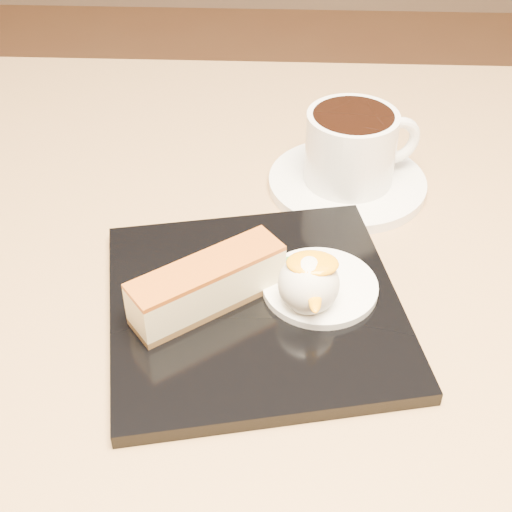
{
  "coord_description": "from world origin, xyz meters",
  "views": [
    {
      "loc": [
        -0.01,
        -0.45,
        1.11
      ],
      "look_at": [
        -0.03,
        -0.03,
        0.76
      ],
      "focal_mm": 50.0,
      "sensor_mm": 36.0,
      "label": 1
    }
  ],
  "objects_px": {
    "cheesecake": "(208,285)",
    "table": "(288,389)",
    "ice_cream_scoop": "(309,284)",
    "dessert_plate": "(255,306)",
    "coffee_cup": "(353,146)",
    "saucer": "(347,183)"
  },
  "relations": [
    {
      "from": "table",
      "to": "dessert_plate",
      "type": "height_order",
      "value": "dessert_plate"
    },
    {
      "from": "cheesecake",
      "to": "table",
      "type": "bearing_deg",
      "value": 4.79
    },
    {
      "from": "table",
      "to": "cheesecake",
      "type": "bearing_deg",
      "value": -137.82
    },
    {
      "from": "cheesecake",
      "to": "ice_cream_scoop",
      "type": "height_order",
      "value": "ice_cream_scoop"
    },
    {
      "from": "table",
      "to": "cheesecake",
      "type": "xyz_separation_m",
      "value": [
        -0.07,
        -0.06,
        0.19
      ]
    },
    {
      "from": "ice_cream_scoop",
      "to": "saucer",
      "type": "distance_m",
      "value": 0.19
    },
    {
      "from": "table",
      "to": "saucer",
      "type": "bearing_deg",
      "value": 67.43
    },
    {
      "from": "table",
      "to": "saucer",
      "type": "relative_size",
      "value": 5.33
    },
    {
      "from": "dessert_plate",
      "to": "ice_cream_scoop",
      "type": "xyz_separation_m",
      "value": [
        0.04,
        -0.01,
        0.03
      ]
    },
    {
      "from": "saucer",
      "to": "ice_cream_scoop",
      "type": "bearing_deg",
      "value": -102.68
    },
    {
      "from": "coffee_cup",
      "to": "dessert_plate",
      "type": "bearing_deg",
      "value": -133.91
    },
    {
      "from": "ice_cream_scoop",
      "to": "coffee_cup",
      "type": "distance_m",
      "value": 0.19
    },
    {
      "from": "ice_cream_scoop",
      "to": "dessert_plate",
      "type": "bearing_deg",
      "value": 172.87
    },
    {
      "from": "cheesecake",
      "to": "coffee_cup",
      "type": "xyz_separation_m",
      "value": [
        0.12,
        0.18,
        0.01
      ]
    },
    {
      "from": "table",
      "to": "ice_cream_scoop",
      "type": "distance_m",
      "value": 0.2
    },
    {
      "from": "saucer",
      "to": "coffee_cup",
      "type": "xyz_separation_m",
      "value": [
        0.0,
        0.0,
        0.04
      ]
    },
    {
      "from": "table",
      "to": "coffee_cup",
      "type": "height_order",
      "value": "coffee_cup"
    },
    {
      "from": "table",
      "to": "coffee_cup",
      "type": "xyz_separation_m",
      "value": [
        0.05,
        0.12,
        0.2
      ]
    },
    {
      "from": "table",
      "to": "ice_cream_scoop",
      "type": "relative_size",
      "value": 17.42
    },
    {
      "from": "table",
      "to": "cheesecake",
      "type": "distance_m",
      "value": 0.21
    },
    {
      "from": "cheesecake",
      "to": "ice_cream_scoop",
      "type": "bearing_deg",
      "value": -37.39
    },
    {
      "from": "dessert_plate",
      "to": "saucer",
      "type": "relative_size",
      "value": 1.47
    }
  ]
}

